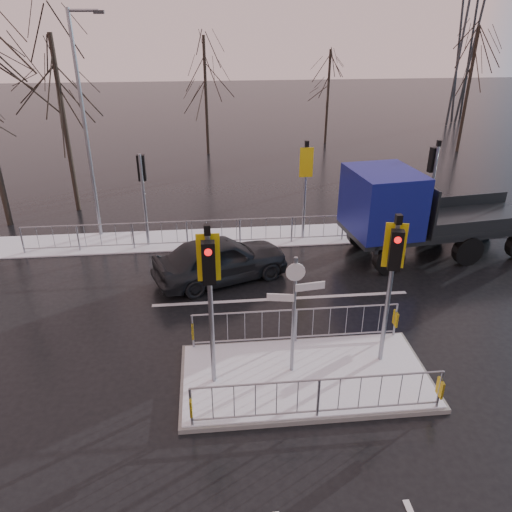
{
  "coord_description": "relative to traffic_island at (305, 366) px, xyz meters",
  "views": [
    {
      "loc": [
        -2.16,
        -9.43,
        8.01
      ],
      "look_at": [
        -0.87,
        3.25,
        1.8
      ],
      "focal_mm": 35.0,
      "sensor_mm": 36.0,
      "label": 1
    }
  ],
  "objects": [
    {
      "name": "snow_verge",
      "position": [
        0.01,
        8.59,
        -0.37
      ],
      "size": [
        30.0,
        2.0,
        0.04
      ],
      "primitive_type": "cube",
      "color": "white",
      "rests_on": "ground"
    },
    {
      "name": "ground",
      "position": [
        0.01,
        -0.01,
        -0.39
      ],
      "size": [
        120.0,
        120.0,
        0.0
      ],
      "primitive_type": "plane",
      "color": "black",
      "rests_on": "ground"
    },
    {
      "name": "tree_near_b",
      "position": [
        -7.99,
        12.49,
        4.76
      ],
      "size": [
        4.0,
        4.0,
        7.55
      ],
      "color": "black",
      "rests_on": "ground"
    },
    {
      "name": "traffic_island",
      "position": [
        0.0,
        0.0,
        0.0
      ],
      "size": [
        6.0,
        3.04,
        4.15
      ],
      "color": "slate",
      "rests_on": "ground"
    },
    {
      "name": "far_kerb_fixtures",
      "position": [
        0.31,
        8.08,
        0.63
      ],
      "size": [
        18.0,
        0.65,
        3.83
      ],
      "color": "gray",
      "rests_on": "ground"
    },
    {
      "name": "street_lamp_left",
      "position": [
        -6.42,
        9.49,
        4.1
      ],
      "size": [
        1.25,
        0.18,
        8.2
      ],
      "color": "gray",
      "rests_on": "ground"
    },
    {
      "name": "tree_far_a",
      "position": [
        -1.99,
        21.99,
        4.43
      ],
      "size": [
        3.75,
        3.75,
        7.08
      ],
      "color": "black",
      "rests_on": "ground"
    },
    {
      "name": "tree_far_c",
      "position": [
        14.01,
        20.99,
        4.76
      ],
      "size": [
        4.0,
        4.0,
        7.55
      ],
      "color": "black",
      "rests_on": "ground"
    },
    {
      "name": "flatbed_truck",
      "position": [
        4.81,
        6.37,
        1.36
      ],
      "size": [
        7.35,
        3.45,
        3.28
      ],
      "color": "black",
      "rests_on": "ground"
    },
    {
      "name": "car_far_lane",
      "position": [
        -1.81,
        5.27,
        0.37
      ],
      "size": [
        4.79,
        3.19,
        1.51
      ],
      "primitive_type": "imported",
      "rotation": [
        0.0,
        0.0,
        1.92
      ],
      "color": "black",
      "rests_on": "ground"
    },
    {
      "name": "lane_markings",
      "position": [
        0.01,
        -0.34,
        -0.39
      ],
      "size": [
        8.0,
        11.38,
        0.01
      ],
      "color": "silver",
      "rests_on": "ground"
    },
    {
      "name": "tree_far_b",
      "position": [
        6.01,
        23.99,
        3.79
      ],
      "size": [
        3.25,
        3.25,
        6.14
      ],
      "color": "black",
      "rests_on": "ground"
    }
  ]
}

